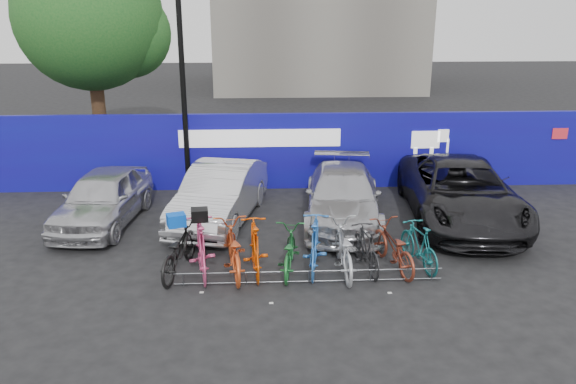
{
  "coord_description": "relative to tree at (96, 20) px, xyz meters",
  "views": [
    {
      "loc": [
        -0.93,
        -11.12,
        5.47
      ],
      "look_at": [
        -0.31,
        2.0,
        1.16
      ],
      "focal_mm": 35.0,
      "sensor_mm": 36.0,
      "label": 1
    }
  ],
  "objects": [
    {
      "name": "bike_5",
      "position": [
        6.95,
        -10.01,
        -4.47
      ],
      "size": [
        0.83,
        2.05,
        1.19
      ],
      "primitive_type": "imported",
      "rotation": [
        0.0,
        0.0,
        3.0
      ],
      "color": "blue",
      "rests_on": "ground"
    },
    {
      "name": "cargo_crate",
      "position": [
        4.01,
        -10.03,
        -3.85
      ],
      "size": [
        0.45,
        0.4,
        0.27
      ],
      "primitive_type": "cube",
      "rotation": [
        0.0,
        0.0,
        0.33
      ],
      "color": "blue",
      "rests_on": "bike_0"
    },
    {
      "name": "bike_rack",
      "position": [
        6.77,
        -10.66,
        -4.91
      ],
      "size": [
        5.6,
        0.03,
        0.3
      ],
      "color": "#595B60",
      "rests_on": "ground"
    },
    {
      "name": "lamppost",
      "position": [
        3.57,
        -4.66,
        -1.8
      ],
      "size": [
        0.25,
        0.5,
        6.11
      ],
      "color": "black",
      "rests_on": "ground"
    },
    {
      "name": "bike_6",
      "position": [
        7.55,
        -10.13,
        -4.52
      ],
      "size": [
        0.76,
        2.1,
        1.1
      ],
      "primitive_type": "imported",
      "rotation": [
        0.0,
        0.0,
        3.16
      ],
      "color": "#B2B5BA",
      "rests_on": "ground"
    },
    {
      "name": "tree",
      "position": [
        0.0,
        0.0,
        0.0
      ],
      "size": [
        5.4,
        5.2,
        7.8
      ],
      "color": "#382314",
      "rests_on": "ground"
    },
    {
      "name": "bike_8",
      "position": [
        8.66,
        -10.03,
        -4.56
      ],
      "size": [
        1.12,
        2.05,
        1.02
      ],
      "primitive_type": "imported",
      "rotation": [
        0.0,
        0.0,
        3.38
      ],
      "color": "maroon",
      "rests_on": "ground"
    },
    {
      "name": "bike_4",
      "position": [
        6.38,
        -10.07,
        -4.59
      ],
      "size": [
        0.87,
        1.9,
        0.96
      ],
      "primitive_type": "imported",
      "rotation": [
        0.0,
        0.0,
        3.01
      ],
      "color": "#1D6A2C",
      "rests_on": "ground"
    },
    {
      "name": "car_2",
      "position": [
        7.98,
        -7.05,
        -4.37
      ],
      "size": [
        2.52,
        5.03,
        1.4
      ],
      "primitive_type": "imported",
      "rotation": [
        0.0,
        0.0,
        -0.12
      ],
      "color": "#AEAEB3",
      "rests_on": "ground"
    },
    {
      "name": "hoarding",
      "position": [
        6.78,
        -4.06,
        -3.86
      ],
      "size": [
        22.0,
        0.18,
        2.4
      ],
      "color": "#130984",
      "rests_on": "ground"
    },
    {
      "name": "bike_9",
      "position": [
        9.26,
        -9.96,
        -4.56
      ],
      "size": [
        0.85,
        1.76,
        1.02
      ],
      "primitive_type": "imported",
      "rotation": [
        0.0,
        0.0,
        3.37
      ],
      "color": "#16666A",
      "rests_on": "ground"
    },
    {
      "name": "car_0",
      "position": [
        1.62,
        -6.96,
        -4.35
      ],
      "size": [
        2.17,
        4.39,
        1.44
      ],
      "primitive_type": "imported",
      "rotation": [
        0.0,
        0.0,
        -0.11
      ],
      "color": "#B8B8BD",
      "rests_on": "ground"
    },
    {
      "name": "bike_1",
      "position": [
        4.51,
        -10.07,
        -4.46
      ],
      "size": [
        0.9,
        2.1,
        1.22
      ],
      "primitive_type": "imported",
      "rotation": [
        0.0,
        0.0,
        3.31
      ],
      "color": "#DC467C",
      "rests_on": "ground"
    },
    {
      "name": "bike_7",
      "position": [
        8.07,
        -10.08,
        -4.56
      ],
      "size": [
        0.71,
        1.74,
        1.01
      ],
      "primitive_type": "imported",
      "rotation": [
        0.0,
        0.0,
        3.29
      ],
      "color": "black",
      "rests_on": "ground"
    },
    {
      "name": "car_1",
      "position": [
        4.7,
        -6.9,
        -4.31
      ],
      "size": [
        2.6,
        4.84,
        1.51
      ],
      "primitive_type": "imported",
      "rotation": [
        0.0,
        0.0,
        -0.23
      ],
      "color": "silver",
      "rests_on": "ground"
    },
    {
      "name": "bike_0",
      "position": [
        4.01,
        -10.03,
        -4.53
      ],
      "size": [
        1.11,
        2.17,
        1.09
      ],
      "primitive_type": "imported",
      "rotation": [
        0.0,
        0.0,
        2.95
      ],
      "color": "black",
      "rests_on": "ground"
    },
    {
      "name": "ground",
      "position": [
        6.77,
        -10.06,
        -5.07
      ],
      "size": [
        100.0,
        100.0,
        0.0
      ],
      "primitive_type": "plane",
      "color": "black",
      "rests_on": "ground"
    },
    {
      "name": "bike_2",
      "position": [
        5.18,
        -10.07,
        -4.52
      ],
      "size": [
        1.03,
        2.17,
        1.1
      ],
      "primitive_type": "imported",
      "rotation": [
        0.0,
        0.0,
        3.29
      ],
      "color": "#D14E20",
      "rests_on": "ground"
    },
    {
      "name": "bike_3",
      "position": [
        5.66,
        -10.05,
        -4.49
      ],
      "size": [
        0.7,
        1.97,
        1.16
      ],
      "primitive_type": "imported",
      "rotation": [
        0.0,
        0.0,
        3.22
      ],
      "color": "#EF5007",
      "rests_on": "ground"
    },
    {
      "name": "cargo_topcase",
      "position": [
        4.51,
        -10.07,
        -3.72
      ],
      "size": [
        0.39,
        0.36,
        0.26
      ],
      "primitive_type": "cube",
      "rotation": [
        0.0,
        0.0,
        0.12
      ],
      "color": "black",
      "rests_on": "bike_1"
    },
    {
      "name": "car_3",
      "position": [
        11.13,
        -7.14,
        -4.26
      ],
      "size": [
        3.25,
        6.04,
        1.61
      ],
      "primitive_type": "imported",
      "rotation": [
        0.0,
        0.0,
        -0.1
      ],
      "color": "black",
      "rests_on": "ground"
    }
  ]
}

